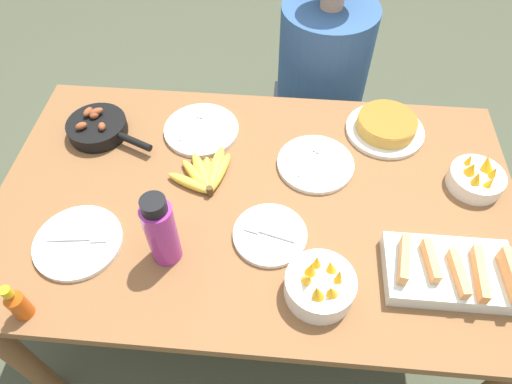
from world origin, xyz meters
name	(u,v)px	position (x,y,z in m)	size (l,w,h in m)	color
ground_plane	(256,305)	(0.00, 0.00, 0.00)	(14.00, 14.00, 0.00)	#474C38
dining_table	(256,217)	(0.00, 0.00, 0.68)	(1.61, 0.96, 0.78)	brown
banana_bunch	(207,174)	(-0.16, 0.07, 0.80)	(0.20, 0.21, 0.04)	gold
melon_tray	(450,272)	(0.54, -0.23, 0.81)	(0.34, 0.20, 0.10)	silver
skillet	(98,128)	(-0.56, 0.23, 0.81)	(0.31, 0.20, 0.08)	black
frittata_plate_center	(386,126)	(0.42, 0.33, 0.81)	(0.27, 0.27, 0.06)	silver
empty_plate_near_front	(315,164)	(0.18, 0.15, 0.79)	(0.25, 0.25, 0.02)	silver
empty_plate_far_left	(78,242)	(-0.49, -0.21, 0.79)	(0.25, 0.25, 0.02)	silver
empty_plate_far_right	(270,235)	(0.05, -0.14, 0.79)	(0.21, 0.21, 0.02)	silver
empty_plate_mid_edge	(201,130)	(-0.21, 0.28, 0.79)	(0.26, 0.26, 0.02)	silver
fruit_bowl_mango	(476,178)	(0.68, 0.11, 0.81)	(0.17, 0.17, 0.11)	silver
fruit_bowl_citrus	(320,285)	(0.19, -0.30, 0.82)	(0.18, 0.18, 0.13)	silver
water_bottle	(161,231)	(-0.23, -0.22, 0.90)	(0.08, 0.08, 0.25)	#992D89
hot_sauce_bottle	(17,303)	(-0.56, -0.42, 0.84)	(0.05, 0.05, 0.13)	#C64C0F
person_figure	(318,107)	(0.22, 0.76, 0.50)	(0.41, 0.41, 1.23)	black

